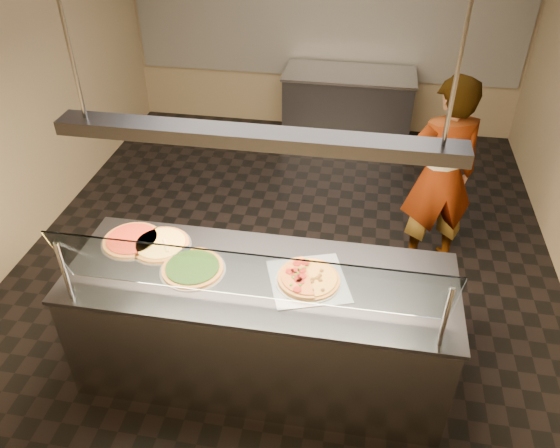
% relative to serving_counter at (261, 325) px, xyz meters
% --- Properties ---
extents(ground, '(5.00, 6.00, 0.02)m').
position_rel_serving_counter_xyz_m(ground, '(-0.03, 1.30, -0.48)').
color(ground, black).
rests_on(ground, ground).
extents(wall_back, '(5.00, 0.02, 3.00)m').
position_rel_serving_counter_xyz_m(wall_back, '(-0.03, 4.31, 1.03)').
color(wall_back, '#8F7B5C').
rests_on(wall_back, ground).
extents(tile_band, '(4.90, 0.02, 1.20)m').
position_rel_serving_counter_xyz_m(tile_band, '(-0.03, 4.28, 0.83)').
color(tile_band, silver).
rests_on(tile_band, wall_back).
extents(serving_counter, '(2.60, 0.94, 0.93)m').
position_rel_serving_counter_xyz_m(serving_counter, '(0.00, 0.00, 0.00)').
color(serving_counter, '#B7B7BC').
rests_on(serving_counter, ground).
extents(sneeze_guard, '(2.36, 0.18, 0.54)m').
position_rel_serving_counter_xyz_m(sneeze_guard, '(0.00, -0.34, 0.76)').
color(sneeze_guard, '#B7B7BC').
rests_on(sneeze_guard, serving_counter).
extents(perforated_tray, '(0.62, 0.62, 0.01)m').
position_rel_serving_counter_xyz_m(perforated_tray, '(0.32, 0.01, 0.47)').
color(perforated_tray, silver).
rests_on(perforated_tray, serving_counter).
extents(half_pizza_pepperoni, '(0.32, 0.45, 0.05)m').
position_rel_serving_counter_xyz_m(half_pizza_pepperoni, '(0.22, 0.01, 0.50)').
color(half_pizza_pepperoni, brown).
rests_on(half_pizza_pepperoni, perforated_tray).
extents(half_pizza_sausage, '(0.32, 0.45, 0.04)m').
position_rel_serving_counter_xyz_m(half_pizza_sausage, '(0.42, 0.01, 0.49)').
color(half_pizza_sausage, brown).
rests_on(half_pizza_sausage, perforated_tray).
extents(pizza_spinach, '(0.44, 0.44, 0.03)m').
position_rel_serving_counter_xyz_m(pizza_spinach, '(-0.46, -0.01, 0.48)').
color(pizza_spinach, silver).
rests_on(pizza_spinach, serving_counter).
extents(pizza_cheese, '(0.43, 0.43, 0.03)m').
position_rel_serving_counter_xyz_m(pizza_cheese, '(-0.76, 0.20, 0.48)').
color(pizza_cheese, silver).
rests_on(pizza_cheese, serving_counter).
extents(pizza_tomato, '(0.44, 0.44, 0.03)m').
position_rel_serving_counter_xyz_m(pizza_tomato, '(-0.98, 0.22, 0.48)').
color(pizza_tomato, silver).
rests_on(pizza_tomato, serving_counter).
extents(pizza_spatula, '(0.26, 0.19, 0.02)m').
position_rel_serving_counter_xyz_m(pizza_spatula, '(-0.65, 0.15, 0.49)').
color(pizza_spatula, '#B7B7BC').
rests_on(pizza_spatula, pizza_spinach).
extents(prep_table, '(1.61, 0.74, 0.93)m').
position_rel_serving_counter_xyz_m(prep_table, '(0.33, 3.85, 0.00)').
color(prep_table, '#414147').
rests_on(prep_table, ground).
extents(worker, '(0.76, 0.61, 1.82)m').
position_rel_serving_counter_xyz_m(worker, '(1.27, 1.57, 0.44)').
color(worker, '#45404B').
rests_on(worker, ground).
extents(heat_lamp_housing, '(2.30, 0.18, 0.08)m').
position_rel_serving_counter_xyz_m(heat_lamp_housing, '(0.00, 0.00, 1.48)').
color(heat_lamp_housing, '#414147').
rests_on(heat_lamp_housing, ceiling).
extents(lamp_rod_left, '(0.02, 0.02, 1.01)m').
position_rel_serving_counter_xyz_m(lamp_rod_left, '(-1.00, 0.00, 2.03)').
color(lamp_rod_left, '#B7B7BC').
rests_on(lamp_rod_left, ceiling).
extents(lamp_rod_right, '(0.02, 0.02, 1.01)m').
position_rel_serving_counter_xyz_m(lamp_rod_right, '(1.00, 0.00, 2.03)').
color(lamp_rod_right, '#B7B7BC').
rests_on(lamp_rod_right, ceiling).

